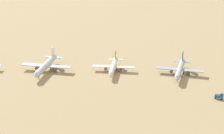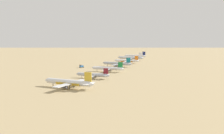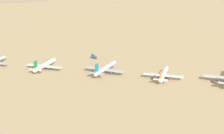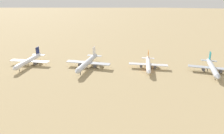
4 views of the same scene
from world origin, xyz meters
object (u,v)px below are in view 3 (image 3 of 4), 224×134
at_px(service_truck, 94,56).
at_px(parked_jet_4, 45,65).
at_px(parked_jet_2, 164,74).
at_px(parked_jet_3, 105,68).

bearing_deg(service_truck, parked_jet_4, 154.16).
xyz_separation_m(parked_jet_2, parked_jet_4, (-15.99, 102.29, 0.14)).
relative_size(parked_jet_2, service_truck, 7.02).
xyz_separation_m(parked_jet_2, parked_jet_3, (-5.03, 49.20, 0.42)).
height_order(parked_jet_2, service_truck, parked_jet_2).
bearing_deg(parked_jet_4, parked_jet_2, -81.11).
bearing_deg(parked_jet_3, parked_jet_2, -84.16).
xyz_separation_m(parked_jet_4, service_truck, (49.17, -23.82, -1.87)).
bearing_deg(service_truck, parked_jet_3, -142.55).
bearing_deg(service_truck, parked_jet_2, -112.92).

